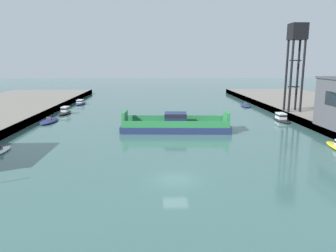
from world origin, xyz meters
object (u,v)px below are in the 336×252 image
Objects in this scene: moored_boat_upstream_a at (81,103)px; crane_tower at (297,44)px; moored_boat_mid_left at (49,121)px; moored_boat_mid_right at (281,118)px; moored_boat_near_right at (0,151)px; moored_boat_far_right at (65,111)px; moored_boat_near_left at (245,105)px; chain_ferry at (176,125)px.

crane_tower reaches higher than moored_boat_upstream_a.
moored_boat_mid_left is 45.57m from moored_boat_mid_right.
moored_boat_far_right is at bearing 89.94° from moored_boat_near_right.
moored_boat_near_right is 30.95m from moored_boat_far_right.
moored_boat_near_right is at bearing -90.06° from moored_boat_far_right.
moored_boat_near_left is 1.02× the size of moored_boat_mid_left.
moored_boat_mid_right is 52.53m from moored_boat_upstream_a.
moored_boat_near_left is 23.54m from crane_tower.
moored_boat_mid_right is at bearing 21.73° from chain_ferry.
moored_boat_near_right is at bearing -152.48° from chain_ferry.
moored_boat_far_right is (-23.49, 18.70, -0.37)m from chain_ferry.
moored_boat_near_left is at bearing 55.72° from chain_ferry.
moored_boat_near_right is 0.70× the size of moored_boat_mid_left.
moored_boat_near_left is 45.36m from moored_boat_far_right.
moored_boat_near_left is 1.45× the size of moored_boat_near_right.
chain_ferry is at bearing -38.52° from moored_boat_far_right.
chain_ferry is at bearing -153.88° from crane_tower.
moored_boat_mid_left is at bearing -90.56° from moored_boat_upstream_a.
moored_boat_near_left is 49.11m from moored_boat_mid_left.
moored_boat_mid_right is 46.22m from moored_boat_far_right.
chain_ferry reaches higher than moored_boat_near_left.
crane_tower is (3.63, 3.76, 14.48)m from moored_boat_mid_right.
crane_tower is at bearing 26.12° from chain_ferry.
chain_ferry is 26.53m from moored_boat_near_right.
chain_ferry reaches higher than moored_boat_mid_right.
moored_boat_upstream_a is (-23.69, 35.20, -0.49)m from chain_ferry.
moored_boat_far_right is at bearing 141.48° from chain_ferry.
moored_boat_upstream_a is at bearing 149.60° from moored_boat_mid_right.
crane_tower reaches higher than moored_boat_mid_left.
chain_ferry is at bearing -158.27° from moored_boat_mid_right.
moored_boat_upstream_a is at bearing 90.70° from moored_boat_far_right.
chain_ferry reaches higher than moored_boat_far_right.
moored_boat_mid_right is 1.12× the size of moored_boat_upstream_a.
moored_boat_mid_right is at bearing -86.87° from moored_boat_near_left.
crane_tower is (25.25, 12.38, 14.08)m from chain_ferry.
moored_boat_near_right is 49.73m from moored_boat_mid_right.
moored_boat_upstream_a is (-44.14, 5.21, 0.29)m from moored_boat_near_left.
moored_boat_far_right is (-43.93, -11.29, 0.41)m from moored_boat_near_left.
moored_boat_upstream_a is (-45.30, 26.58, -0.09)m from moored_boat_mid_right.
moored_boat_mid_right is (21.61, 8.61, -0.40)m from chain_ferry.
moored_boat_far_right is 16.50m from moored_boat_upstream_a.
chain_ferry is 2.48× the size of moored_boat_mid_left.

